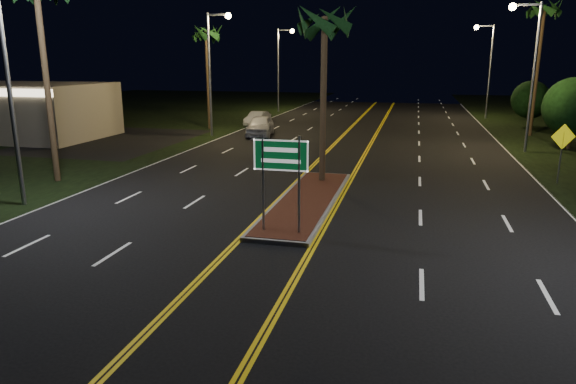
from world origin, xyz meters
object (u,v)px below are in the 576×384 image
(streetlight_left_mid, at_px, (214,60))
(palm_left_far, at_px, (206,34))
(palm_median, at_px, (325,22))
(shrub_mid, at_px, (574,107))
(streetlight_left_far, at_px, (281,60))
(streetlight_right_far, at_px, (487,60))
(highway_sign, at_px, (281,165))
(streetlight_right_mid, at_px, (528,60))
(shrub_far, at_px, (531,100))
(warning_sign, at_px, (562,144))
(car_near, at_px, (260,124))
(median_island, at_px, (307,201))
(commercial_building, at_px, (5,110))
(car_far, at_px, (258,117))
(palm_right_far, at_px, (544,11))
(streetlight_left_near, at_px, (14,60))

(streetlight_left_mid, distance_m, palm_left_far, 5.01)
(palm_left_far, bearing_deg, streetlight_left_mid, -61.33)
(palm_median, distance_m, shrub_mid, 19.97)
(streetlight_left_far, relative_size, streetlight_right_far, 1.00)
(highway_sign, bearing_deg, streetlight_right_mid, 61.07)
(streetlight_left_mid, bearing_deg, streetlight_right_far, 40.30)
(streetlight_right_far, height_order, shrub_far, streetlight_right_far)
(streetlight_left_mid, xyz_separation_m, streetlight_right_far, (21.23, 18.00, 0.00))
(streetlight_left_mid, height_order, streetlight_left_far, same)
(shrub_far, relative_size, warning_sign, 1.41)
(palm_median, xyz_separation_m, car_near, (-7.41, 14.49, -6.37))
(shrub_far, bearing_deg, palm_median, -118.42)
(streetlight_right_far, bearing_deg, warning_sign, -89.63)
(streetlight_left_mid, bearing_deg, warning_sign, -26.94)
(median_island, height_order, commercial_building, commercial_building)
(shrub_far, bearing_deg, commercial_building, -158.09)
(median_island, distance_m, car_far, 25.93)
(palm_right_far, bearing_deg, streetlight_right_far, 100.33)
(palm_right_far, height_order, car_far, palm_right_far)
(streetlight_right_far, relative_size, shrub_far, 2.27)
(palm_left_far, bearing_deg, car_far, 43.37)
(commercial_building, relative_size, streetlight_left_far, 1.67)
(streetlight_left_near, height_order, palm_median, streetlight_left_near)
(shrub_far, height_order, car_far, shrub_far)
(streetlight_left_far, relative_size, palm_left_far, 1.02)
(palm_median, height_order, warning_sign, palm_median)
(median_island, xyz_separation_m, palm_median, (0.00, 3.50, 7.19))
(palm_right_far, bearing_deg, warning_sign, -96.76)
(streetlight_right_far, bearing_deg, median_island, -106.87)
(streetlight_right_mid, distance_m, shrub_far, 14.74)
(palm_left_far, distance_m, shrub_mid, 27.56)
(streetlight_right_far, xyz_separation_m, car_far, (-20.11, -10.88, -4.94))
(streetlight_right_far, bearing_deg, commercial_building, -148.99)
(streetlight_right_mid, bearing_deg, car_far, 155.62)
(streetlight_left_near, xyz_separation_m, streetlight_left_far, (0.00, 40.00, 0.00))
(palm_median, bearing_deg, streetlight_left_near, -148.51)
(streetlight_right_mid, xyz_separation_m, palm_right_far, (2.19, 8.00, 3.49))
(median_island, xyz_separation_m, streetlight_left_near, (-10.61, -3.00, 5.57))
(streetlight_left_mid, xyz_separation_m, palm_left_far, (-2.19, 4.00, 2.09))
(palm_left_far, height_order, warning_sign, palm_left_far)
(highway_sign, distance_m, palm_right_far, 30.81)
(streetlight_left_near, height_order, palm_right_far, palm_right_far)
(streetlight_left_far, relative_size, warning_sign, 3.20)
(car_near, bearing_deg, shrub_far, 18.22)
(highway_sign, bearing_deg, palm_left_far, 116.92)
(car_far, bearing_deg, shrub_far, 15.57)
(streetlight_left_far, xyz_separation_m, palm_median, (10.61, -33.50, 1.62))
(median_island, height_order, palm_right_far, palm_right_far)
(streetlight_left_far, distance_m, warning_sign, 37.77)
(shrub_mid, relative_size, shrub_far, 1.17)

